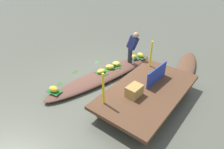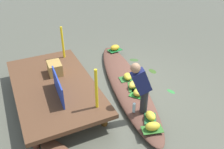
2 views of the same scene
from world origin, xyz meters
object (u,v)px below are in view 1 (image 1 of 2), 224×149
Objects in this scene: banana_bunch_2 at (140,55)px; vendor_person at (132,45)px; banana_bunch_1 at (54,89)px; banana_bunch_3 at (101,71)px; banana_bunch_0 at (110,67)px; banana_bunch_4 at (134,57)px; market_banner at (157,75)px; banana_bunch_5 at (116,64)px; water_bottle at (133,61)px; produce_crate at (134,91)px; vendor_boat at (104,75)px; moored_boat at (186,67)px.

banana_bunch_2 is 0.83m from vendor_person.
banana_bunch_3 is at bearing 165.25° from banana_bunch_1.
banana_bunch_2 is (-1.43, 0.38, 0.01)m from banana_bunch_0.
banana_bunch_2 reaches higher than banana_bunch_4.
banana_bunch_5 is at bearing -99.80° from market_banner.
banana_bunch_0 is 1.35× the size of water_bottle.
banana_bunch_3 is 1.87m from produce_crate.
banana_bunch_4 is 0.22× the size of vendor_person.
banana_bunch_2 is at bearing 154.51° from banana_bunch_4.
vendor_boat is 14.88× the size of banana_bunch_2.
water_bottle is at bearing 64.78° from vendor_person.
vendor_boat is at bearing -79.16° from market_banner.
water_bottle is at bearing -146.70° from produce_crate.
banana_bunch_4 is (-1.55, 0.30, 0.01)m from banana_bunch_3.
water_bottle is (-1.21, 0.51, 0.04)m from banana_bunch_3.
market_banner is (0.94, 1.48, -0.18)m from vendor_person.
banana_bunch_0 is at bearing -14.74° from banana_bunch_2.
produce_crate is at bearing -6.02° from market_banner.
banana_bunch_2 reaches higher than moored_boat.
banana_bunch_5 is (-0.73, 0.10, 0.01)m from banana_bunch_3.
banana_bunch_2 is 2.80m from produce_crate.
moored_boat is at bearing 133.78° from banana_bunch_0.
moored_boat is 2.59m from banana_bunch_5.
produce_crate reaches higher than banana_bunch_3.
vendor_boat is at bearing -21.47° from water_bottle.
vendor_person reaches higher than water_bottle.
banana_bunch_5 is 1.25× the size of water_bottle.
water_bottle is at bearing 139.66° from banana_bunch_5.
banana_bunch_0 is 0.30× the size of market_banner.
banana_bunch_4 reaches higher than vendor_boat.
banana_bunch_2 is 2.13m from market_banner.
banana_bunch_4 reaches higher than banana_bunch_5.
banana_bunch_3 is at bearing -110.41° from produce_crate.
market_banner reaches higher than banana_bunch_3.
water_bottle is at bearing 157.27° from banana_bunch_3.
produce_crate is at bearing 49.81° from banana_bunch_5.
banana_bunch_1 is at bearing -14.75° from banana_bunch_3.
banana_bunch_4 reaches higher than banana_bunch_3.
banana_bunch_1 is 1.02× the size of banana_bunch_2.
banana_bunch_4 is at bearing -124.80° from market_banner.
banana_bunch_1 is 1.72m from banana_bunch_3.
banana_bunch_0 is 0.33m from banana_bunch_5.
banana_bunch_5 is at bearing -14.09° from banana_bunch_4.
moored_boat is 2.22× the size of vendor_person.
banana_bunch_0 is at bearing -89.30° from market_banner.
vendor_boat is 10.11× the size of produce_crate.
banana_bunch_3 is 1.31× the size of water_bottle.
moored_boat is 2.18m from vendor_person.
water_bottle reaches higher than banana_bunch_2.
banana_bunch_2 is (0.52, -1.67, 0.20)m from moored_boat.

